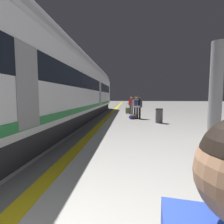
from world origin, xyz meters
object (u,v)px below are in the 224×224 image
Objects in this scene: duffel_bag_near at (134,117)px; passenger_mid at (136,105)px; high_speed_train at (54,80)px; suitcase_far at (128,111)px; duffel_bag_mid at (132,117)px; passenger_near at (139,105)px; waste_bin at (159,116)px; passenger_far at (131,103)px; platform_pillar at (216,95)px.

passenger_mid is at bearing 55.55° from duffel_bag_near.
suitcase_far is (3.86, 7.45, -2.18)m from high_speed_train.
duffel_bag_mid is at bearing 42.10° from high_speed_train.
passenger_near is (4.65, 4.18, -1.47)m from high_speed_train.
waste_bin is at bearing -44.32° from duffel_bag_mid.
passenger_far is 1.87× the size of waste_bin.
passenger_near is 1.02× the size of passenger_mid.
platform_pillar is 4.74m from waste_bin.
passenger_near is at bearing 40.26° from duffel_bag_mid.
passenger_mid is 6.89m from platform_pillar.
suitcase_far is (-0.60, 3.37, -0.70)m from passenger_mid.
passenger_near is 1.11m from duffel_bag_mid.
duffel_bag_near is at bearing -82.29° from suitcase_far.
high_speed_train is at bearing -138.10° from passenger_near.
waste_bin is (1.35, -1.96, -0.56)m from passenger_mid.
high_speed_train is at bearing -137.90° from duffel_bag_mid.
duffel_bag_near is 0.45× the size of suitcase_far.
suitcase_far is at bearing -150.18° from passenger_far.
high_speed_train is at bearing -117.40° from suitcase_far.
passenger_near is 0.49× the size of platform_pillar.
duffel_bag_mid is (-0.32, -0.33, -0.87)m from passenger_mid.
waste_bin is (-1.18, 4.41, -1.27)m from platform_pillar.
passenger_near reaches higher than waste_bin.
high_speed_train is at bearing -160.05° from waste_bin.
high_speed_train is 8.82× the size of platform_pillar.
platform_pillar reaches higher than passenger_mid.
high_speed_train is at bearing 161.80° from platform_pillar.
passenger_far is 5.78m from waste_bin.
passenger_near is 1.79× the size of suitcase_far.
passenger_mid reaches higher than suitcase_far.
high_speed_train reaches higher than platform_pillar.
passenger_mid reaches higher than waste_bin.
duffel_bag_mid is 0.26× the size of passenger_far.
passenger_far is (-0.16, 3.73, 0.83)m from duffel_bag_near.
passenger_far reaches higher than waste_bin.
passenger_mid is 3.57m from passenger_far.
passenger_near is 1.92× the size of waste_bin.
duffel_bag_mid is 6.86m from platform_pillar.
suitcase_far is 1.07× the size of waste_bin.
passenger_far reaches higher than suitcase_far.
passenger_near reaches higher than passenger_far.
passenger_near is at bearing 28.23° from passenger_mid.
waste_bin is at bearing -50.53° from duffel_bag_near.
passenger_far is 10.34m from platform_pillar.
passenger_far is at bearing 92.47° from duffel_bag_near.
high_speed_train is 8.83m from passenger_far.
passenger_mid is 3.50m from suitcase_far.
high_speed_train is 32.48× the size of suitcase_far.
duffel_bag_near is 0.26× the size of passenger_mid.
suitcase_far reaches higher than duffel_bag_near.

